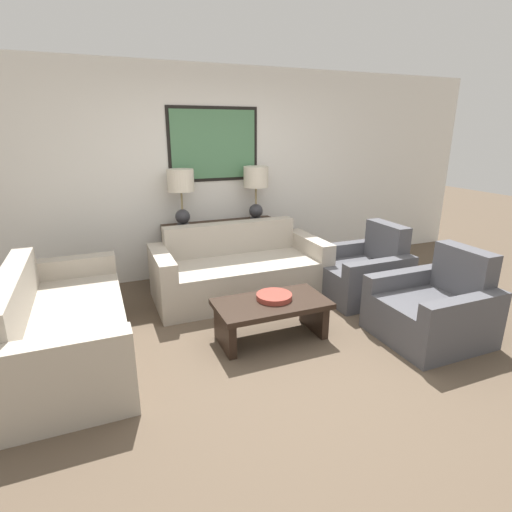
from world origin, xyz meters
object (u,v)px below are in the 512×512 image
object	(u,v)px
armchair_near_back_wall	(362,273)
couch_by_back_wall	(240,272)
table_lamp_left	(181,188)
console_table	(222,249)
armchair_near_camera	(433,310)
table_lamp_right	(256,184)
decorative_bowl	(274,296)
couch_by_side	(64,328)
coffee_table	(271,311)

from	to	relation	value
armchair_near_back_wall	couch_by_back_wall	bearing A→B (deg)	157.06
table_lamp_left	couch_by_back_wall	bearing A→B (deg)	-55.06
console_table	armchair_near_camera	world-z (taller)	armchair_near_camera
table_lamp_right	console_table	bearing A→B (deg)	-180.00
couch_by_back_wall	armchair_near_back_wall	world-z (taller)	armchair_near_back_wall
console_table	armchair_near_back_wall	bearing A→B (deg)	-43.75
table_lamp_right	decorative_bowl	world-z (taller)	table_lamp_right
console_table	table_lamp_left	xyz separation A→B (m)	(-0.49, 0.00, 0.84)
console_table	couch_by_back_wall	world-z (taller)	couch_by_back_wall
table_lamp_left	table_lamp_right	distance (m)	0.99
table_lamp_left	armchair_near_camera	world-z (taller)	table_lamp_left
table_lamp_right	armchair_near_camera	distance (m)	2.66
armchair_near_back_wall	table_lamp_left	bearing A→B (deg)	145.11
couch_by_back_wall	armchair_near_back_wall	distance (m)	1.44
couch_by_side	armchair_near_back_wall	world-z (taller)	armchair_near_back_wall
console_table	couch_by_back_wall	distance (m)	0.71
table_lamp_right	couch_by_back_wall	world-z (taller)	table_lamp_right
armchair_near_camera	armchair_near_back_wall	bearing A→B (deg)	90.00
couch_by_back_wall	table_lamp_left	bearing A→B (deg)	124.94
console_table	decorative_bowl	size ratio (longest dim) A/B	4.48
couch_by_back_wall	decorative_bowl	xyz separation A→B (m)	(-0.04, -1.06, 0.12)
armchair_near_camera	couch_by_side	bearing A→B (deg)	164.27
table_lamp_left	armchair_near_back_wall	size ratio (longest dim) A/B	0.78
couch_by_side	decorative_bowl	bearing A→B (deg)	-9.84
table_lamp_right	armchair_near_camera	bearing A→B (deg)	-70.55
armchair_near_back_wall	decorative_bowl	bearing A→B (deg)	-159.87
decorative_bowl	couch_by_side	bearing A→B (deg)	170.16
couch_by_back_wall	coffee_table	world-z (taller)	couch_by_back_wall
console_table	decorative_bowl	xyz separation A→B (m)	(-0.04, -1.77, 0.04)
console_table	armchair_near_back_wall	distance (m)	1.83
coffee_table	armchair_near_back_wall	bearing A→B (deg)	20.96
console_table	armchair_near_camera	bearing A→B (deg)	-60.61
table_lamp_left	couch_by_back_wall	distance (m)	1.26
table_lamp_right	couch_by_side	distance (m)	2.91
coffee_table	armchair_near_back_wall	distance (m)	1.51
table_lamp_right	couch_by_back_wall	distance (m)	1.26
table_lamp_left	table_lamp_right	world-z (taller)	same
couch_by_side	decorative_bowl	world-z (taller)	couch_by_side
console_table	armchair_near_back_wall	xyz separation A→B (m)	(1.32, -1.27, -0.09)
couch_by_back_wall	armchair_near_back_wall	size ratio (longest dim) A/B	2.20
console_table	coffee_table	bearing A→B (deg)	-92.83
decorative_bowl	couch_by_back_wall	bearing A→B (deg)	87.61
decorative_bowl	armchair_near_camera	size ratio (longest dim) A/B	0.37
couch_by_back_wall	decorative_bowl	world-z (taller)	couch_by_back_wall
couch_by_back_wall	coffee_table	xyz separation A→B (m)	(-0.09, -1.10, -0.01)
armchair_near_back_wall	couch_by_side	bearing A→B (deg)	-176.62
table_lamp_right	armchair_near_camera	size ratio (longest dim) A/B	0.78
couch_by_back_wall	armchair_near_camera	bearing A→B (deg)	-51.14
decorative_bowl	armchair_near_camera	distance (m)	1.49
coffee_table	armchair_near_back_wall	world-z (taller)	armchair_near_back_wall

